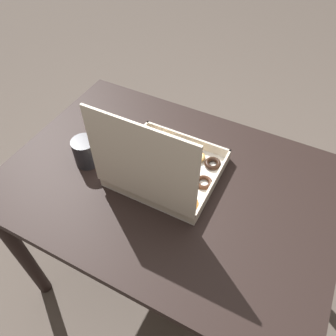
{
  "coord_description": "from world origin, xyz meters",
  "views": [
    {
      "loc": [
        -0.32,
        0.62,
        1.6
      ],
      "look_at": [
        0.02,
        -0.03,
        0.77
      ],
      "focal_mm": 35.0,
      "sensor_mm": 36.0,
      "label": 1
    }
  ],
  "objects": [
    {
      "name": "dining_table",
      "position": [
        0.0,
        0.0,
        0.63
      ],
      "size": [
        1.11,
        0.77,
        0.75
      ],
      "color": "black",
      "rests_on": "ground_plane"
    },
    {
      "name": "ground_plane",
      "position": [
        0.0,
        0.0,
        0.0
      ],
      "size": [
        8.0,
        8.0,
        0.0
      ],
      "primitive_type": "plane",
      "color": "#564C44"
    },
    {
      "name": "coffee_mug",
      "position": [
        0.29,
        0.05,
        0.8
      ],
      "size": [
        0.08,
        0.08,
        0.1
      ],
      "color": "#232328",
      "rests_on": "dining_table"
    },
    {
      "name": "donut_box",
      "position": [
        0.02,
        0.01,
        0.81
      ],
      "size": [
        0.34,
        0.32,
        0.34
      ],
      "color": "silver",
      "rests_on": "dining_table"
    }
  ]
}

